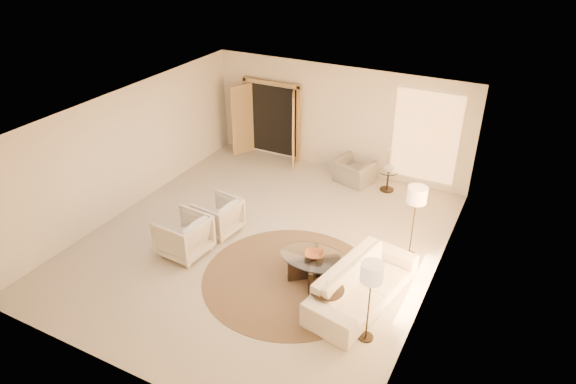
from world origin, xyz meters
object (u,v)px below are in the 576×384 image
at_px(armchair_right, 183,234).
at_px(floor_lamp_far, 372,276).
at_px(side_table, 388,179).
at_px(bowl, 314,255).
at_px(side_vase, 389,167).
at_px(end_table, 327,297).
at_px(coffee_table, 314,264).
at_px(end_vase, 327,285).
at_px(accent_chair, 354,168).
at_px(floor_lamp_near, 417,198).
at_px(sofa, 363,284).
at_px(armchair_left, 218,214).

distance_m(armchair_right, floor_lamp_far, 4.22).
xyz_separation_m(side_table, bowl, (-0.17, -4.01, 0.21)).
relative_size(side_table, bowl, 1.48).
bearing_deg(side_table, bowl, -92.44).
relative_size(floor_lamp_far, side_vase, 6.31).
xyz_separation_m(end_table, floor_lamp_far, (0.81, -0.21, 0.89)).
bearing_deg(side_vase, end_table, -84.67).
relative_size(coffee_table, end_vase, 9.48).
bearing_deg(coffee_table, accent_chair, 100.44).
distance_m(floor_lamp_near, side_vase, 2.84).
relative_size(floor_lamp_near, side_vase, 6.60).
distance_m(sofa, end_table, 0.76).
height_order(armchair_right, side_vase, armchair_right).
bearing_deg(armchair_right, side_vase, 152.06).
relative_size(armchair_right, side_vase, 3.88).
bearing_deg(sofa, coffee_table, 90.56).
bearing_deg(armchair_left, bowl, 85.81).
distance_m(side_table, end_vase, 4.86).
xyz_separation_m(accent_chair, bowl, (0.74, -4.02, 0.12)).
xyz_separation_m(armchair_right, accent_chair, (1.93, 4.49, -0.05)).
distance_m(end_table, side_table, 4.85).
height_order(end_table, floor_lamp_near, floor_lamp_near).
bearing_deg(floor_lamp_near, side_table, 117.10).
relative_size(sofa, bowl, 6.87).
height_order(armchair_left, floor_lamp_far, floor_lamp_far).
bearing_deg(armchair_left, floor_lamp_near, 112.19).
xyz_separation_m(armchair_right, floor_lamp_near, (4.10, 2.03, 0.88)).
xyz_separation_m(coffee_table, floor_lamp_far, (1.43, -1.03, 0.97)).
xyz_separation_m(sofa, armchair_left, (-3.56, 0.71, 0.07)).
xyz_separation_m(sofa, end_vase, (-0.42, -0.63, 0.28)).
bearing_deg(side_table, end_vase, -84.67).
distance_m(floor_lamp_near, end_vase, 2.60).
xyz_separation_m(floor_lamp_far, bowl, (-1.43, 1.03, -0.75)).
distance_m(armchair_left, end_table, 3.41).
bearing_deg(bowl, floor_lamp_far, -35.94).
relative_size(end_table, bowl, 1.65).
bearing_deg(armchair_left, armchair_right, -1.62).
relative_size(armchair_left, coffee_table, 0.51).
height_order(accent_chair, side_table, accent_chair).
bearing_deg(accent_chair, armchair_right, 82.84).
height_order(armchair_left, end_vase, armchair_left).
xyz_separation_m(sofa, side_table, (-0.87, 4.20, -0.04)).
bearing_deg(side_vase, armchair_right, -122.36).
bearing_deg(end_table, sofa, 56.08).
relative_size(floor_lamp_near, bowl, 4.37).
relative_size(end_table, side_vase, 2.49).
xyz_separation_m(bowl, side_vase, (0.17, 4.01, 0.12)).
bearing_deg(bowl, armchair_left, 168.32).
bearing_deg(end_vase, bowl, 127.17).
distance_m(coffee_table, end_table, 1.03).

